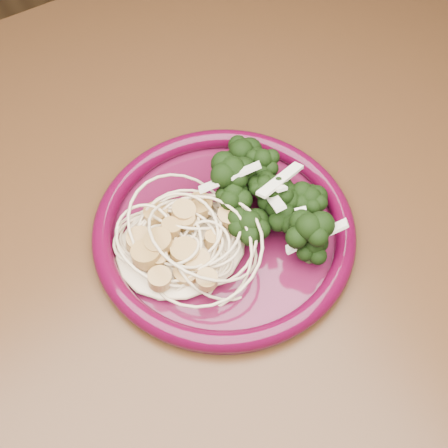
% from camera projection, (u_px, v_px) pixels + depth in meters
% --- Properties ---
extents(dining_table, '(1.20, 0.80, 0.75)m').
position_uv_depth(dining_table, '(187.00, 276.00, 0.69)').
color(dining_table, '#472814').
rests_on(dining_table, ground).
extents(dinner_plate, '(0.28, 0.28, 0.02)m').
position_uv_depth(dinner_plate, '(224.00, 230.00, 0.60)').
color(dinner_plate, '#450C23').
rests_on(dinner_plate, dining_table).
extents(spaghetti_pile, '(0.14, 0.12, 0.03)m').
position_uv_depth(spaghetti_pile, '(181.00, 241.00, 0.58)').
color(spaghetti_pile, beige).
rests_on(spaghetti_pile, dinner_plate).
extents(scallop_cluster, '(0.14, 0.14, 0.04)m').
position_uv_depth(scallop_cluster, '(178.00, 220.00, 0.55)').
color(scallop_cluster, tan).
rests_on(scallop_cluster, spaghetti_pile).
extents(broccoli_pile, '(0.10, 0.14, 0.05)m').
position_uv_depth(broccoli_pile, '(275.00, 198.00, 0.60)').
color(broccoli_pile, black).
rests_on(broccoli_pile, dinner_plate).
extents(onion_garnish, '(0.07, 0.09, 0.06)m').
position_uv_depth(onion_garnish, '(278.00, 179.00, 0.57)').
color(onion_garnish, white).
rests_on(onion_garnish, broccoli_pile).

